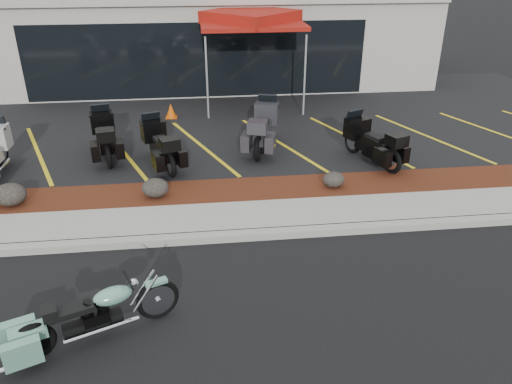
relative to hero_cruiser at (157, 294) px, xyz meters
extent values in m
plane|color=black|center=(0.81, 1.25, -0.45)|extent=(90.00, 90.00, 0.00)
cube|color=gray|center=(0.81, 2.15, -0.37)|extent=(24.00, 0.25, 0.15)
cube|color=gray|center=(0.81, 2.85, -0.37)|extent=(24.00, 1.20, 0.15)
cube|color=#3D1D0D|center=(0.81, 4.05, -0.37)|extent=(24.00, 1.20, 0.16)
cube|color=black|center=(0.81, 9.45, -0.37)|extent=(26.00, 9.60, 0.15)
cube|color=gray|center=(0.81, 15.75, 1.55)|extent=(18.00, 8.00, 4.00)
cube|color=black|center=(0.81, 11.77, 1.05)|extent=(12.00, 0.06, 2.60)
ellipsoid|color=black|center=(-3.34, 3.86, -0.04)|extent=(0.69, 0.57, 0.49)
ellipsoid|color=black|center=(-0.28, 3.89, -0.07)|extent=(0.60, 0.50, 0.42)
ellipsoid|color=black|center=(3.77, 3.92, -0.10)|extent=(0.51, 0.43, 0.36)
cone|color=#CA4D06|center=(-0.14, 9.58, -0.06)|extent=(0.36, 0.36, 0.47)
cylinder|color=silver|center=(1.52, 9.03, 0.98)|extent=(0.06, 0.06, 2.56)
cylinder|color=silver|center=(4.53, 9.83, 0.98)|extent=(0.06, 0.06, 2.56)
cylinder|color=silver|center=(0.71, 12.03, 0.98)|extent=(0.06, 0.06, 2.56)
cylinder|color=silver|center=(3.72, 12.84, 0.98)|extent=(0.06, 0.06, 2.56)
cube|color=maroon|center=(2.62, 10.93, 2.43)|extent=(4.09, 4.09, 0.13)
cube|color=maroon|center=(2.62, 10.93, 2.62)|extent=(3.34, 3.34, 0.39)
camera|label=1|loc=(0.78, -6.21, 4.78)|focal=35.00mm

